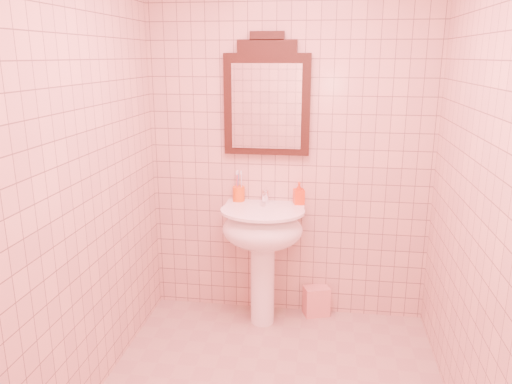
% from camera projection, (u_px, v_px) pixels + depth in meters
% --- Properties ---
extents(back_wall, '(2.00, 0.02, 2.50)m').
position_uv_depth(back_wall, '(289.00, 148.00, 3.51)').
color(back_wall, tan).
rests_on(back_wall, floor).
extents(pedestal_sink, '(0.58, 0.58, 0.86)m').
position_uv_depth(pedestal_sink, '(263.00, 237.00, 3.47)').
color(pedestal_sink, white).
rests_on(pedestal_sink, floor).
extents(faucet, '(0.04, 0.16, 0.11)m').
position_uv_depth(faucet, '(265.00, 196.00, 3.53)').
color(faucet, white).
rests_on(faucet, pedestal_sink).
extents(mirror, '(0.59, 0.06, 0.83)m').
position_uv_depth(mirror, '(267.00, 99.00, 3.42)').
color(mirror, black).
rests_on(mirror, back_wall).
extents(toothbrush_cup, '(0.09, 0.09, 0.20)m').
position_uv_depth(toothbrush_cup, '(239.00, 194.00, 3.60)').
color(toothbrush_cup, '#D85112').
rests_on(toothbrush_cup, pedestal_sink).
extents(soap_dispenser, '(0.09, 0.09, 0.16)m').
position_uv_depth(soap_dispenser, '(299.00, 193.00, 3.52)').
color(soap_dispenser, red).
rests_on(soap_dispenser, pedestal_sink).
extents(towel, '(0.21, 0.17, 0.22)m').
position_uv_depth(towel, '(316.00, 301.00, 3.72)').
color(towel, '#E49286').
rests_on(towel, floor).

